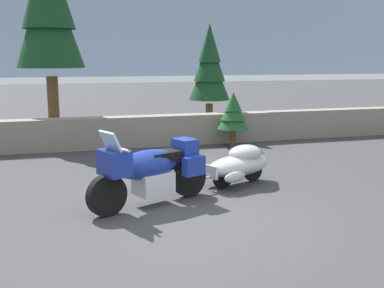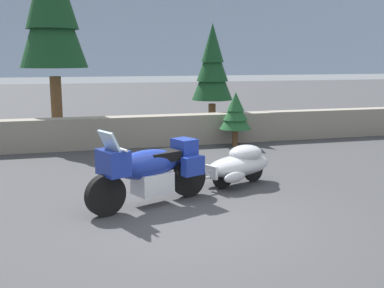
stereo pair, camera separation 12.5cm
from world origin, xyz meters
TOP-DOWN VIEW (x-y plane):
  - ground_plane at (0.00, 0.00)m, footprint 80.00×80.00m
  - stone_guard_wall at (-0.72, 6.28)m, footprint 24.00×0.59m
  - distant_ridgeline at (0.00, 96.26)m, footprint 240.00×80.00m
  - touring_motorcycle at (-0.46, 0.99)m, footprint 2.17×1.28m
  - car_shaped_trailer at (1.44, 1.83)m, footprint 2.16×1.24m
  - pine_tree_secondary at (2.67, 7.52)m, footprint 1.28×1.28m
  - pine_sapling_near at (2.74, 5.58)m, footprint 0.87×0.87m

SIDE VIEW (x-z plane):
  - ground_plane at x=0.00m, z-range 0.00..0.00m
  - car_shaped_trailer at x=1.44m, z-range 0.03..0.79m
  - stone_guard_wall at x=-0.72m, z-range -0.02..0.89m
  - touring_motorcycle at x=-0.46m, z-range -0.04..1.29m
  - pine_sapling_near at x=2.74m, z-range 0.19..1.70m
  - pine_tree_secondary at x=2.67m, z-range 0.44..3.92m
  - distant_ridgeline at x=0.00m, z-range 0.00..16.00m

